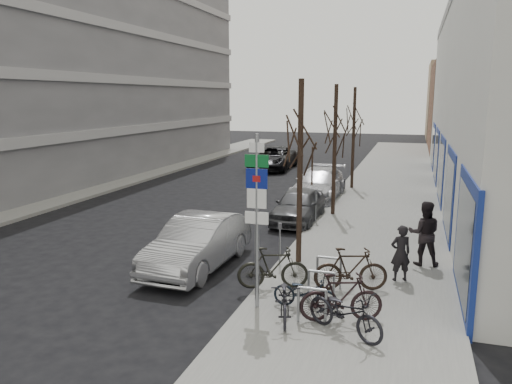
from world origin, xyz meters
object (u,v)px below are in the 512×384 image
Objects in this scene: bike_far_curb at (345,308)px; pedestrian_far at (424,233)px; bike_mid_curb at (305,289)px; parked_car_mid at (299,205)px; bike_rack at (321,284)px; parked_car_front at (198,243)px; meter_back at (337,180)px; tree_near at (301,129)px; bike_mid_inner at (273,268)px; tree_mid at (336,119)px; meter_mid at (316,202)px; parked_car_back at (319,184)px; pedestrian_near at (401,253)px; bike_near_right at (341,297)px; bike_far_inner at (351,269)px; meter_front at (280,240)px; tree_far at (354,114)px; highway_sign_pole at (257,211)px; bike_near_left at (285,296)px; lane_car at (273,158)px.

pedestrian_far is (1.59, 5.09, 0.39)m from bike_far_curb.
parked_car_mid is at bearing 16.62° from bike_mid_curb.
bike_rack is 0.48× the size of parked_car_front.
meter_back is at bearing 8.40° from bike_mid_curb.
tree_near reaches higher than bike_mid_inner.
parked_car_mid is (-1.20, -1.22, -3.41)m from tree_mid.
parked_car_back is at bearing 99.30° from meter_mid.
pedestrian_far is at bearing 57.93° from bike_rack.
meter_back is 0.83× the size of pedestrian_near.
meter_mid reaches higher than bike_near_right.
meter_mid is 7.18m from bike_far_inner.
meter_front is (-0.45, -0.50, -3.19)m from tree_near.
parked_car_front reaches higher than bike_far_inner.
parked_car_front is (-2.80, -14.04, -3.33)m from tree_far.
bike_rack is 1.48m from bike_mid_inner.
highway_sign_pole is at bearing -84.10° from parked_car_back.
bike_near_left is at bearing -175.40° from bike_mid_inner.
pedestrian_far reaches higher than bike_far_inner.
parked_car_mid is (-3.15, 9.54, -0.03)m from bike_far_curb.
highway_sign_pole is 2.86m from bike_far_curb.
bike_near_left is at bearing -85.90° from meter_back.
highway_sign_pole is at bearing -76.69° from lane_car.
pedestrian_near is (2.03, 2.54, 0.29)m from bike_mid_curb.
pedestrian_far is (3.99, -4.17, 0.19)m from meter_mid.
tree_near is at bearing -90.00° from tree_far.
bike_near_left is at bearing -81.54° from tree_near.
bike_near_left is at bearing -86.80° from tree_mid.
highway_sign_pole is 3.97m from parked_car_front.
parked_car_back is 2.71× the size of pedestrian_far.
pedestrian_far is (2.34, 3.73, 0.45)m from bike_rack.
bike_far_curb is 0.97× the size of pedestrian_far.
highway_sign_pole reaches higher than meter_back.
lane_car is at bearing 123.29° from meter_back.
bike_rack is 0.41× the size of tree_near.
bike_near_left is at bearing -77.95° from parked_car_mid.
tree_far reaches higher than parked_car_mid.
bike_near_right is at bearing -83.91° from tree_far.
meter_front reaches higher than bike_near_right.
meter_front is 0.69× the size of bike_near_right.
bike_near_right is at bearing -54.97° from meter_front.
tree_near is at bearing -38.17° from pedestrian_near.
bike_far_inner is (1.76, -1.83, -3.38)m from tree_near.
meter_back reaches higher than bike_near_right.
parked_car_back is at bearing -150.33° from meter_back.
parked_car_back is 10.55m from lane_car.
pedestrian_far reaches higher than bike_mid_inner.
bike_near_left is 0.31× the size of lane_car.
parked_car_back is at bearing -3.15° from bike_far_inner.
highway_sign_pole is at bearing -82.43° from parked_car_mid.
bike_mid_curb is at bearing -84.41° from meter_back.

